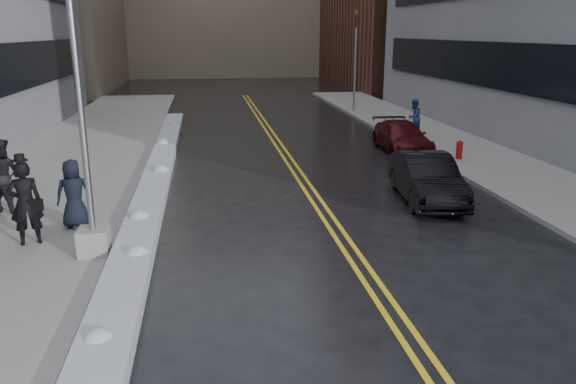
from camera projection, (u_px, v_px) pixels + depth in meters
name	position (u px, v px, depth m)	size (l,w,h in m)	color
ground	(250.00, 289.00, 11.16)	(160.00, 160.00, 0.00)	black
sidewalk_west	(64.00, 174.00, 19.83)	(5.50, 50.00, 0.15)	gray
sidewalk_east	(482.00, 160.00, 22.06)	(4.00, 50.00, 0.15)	gray
lane_line_left	(290.00, 168.00, 21.00)	(0.12, 50.00, 0.01)	gold
lane_line_right	(298.00, 168.00, 21.04)	(0.12, 50.00, 0.01)	gold
snow_ridge	(155.00, 183.00, 18.37)	(0.90, 30.00, 0.34)	#BABCC4
lamppost	(85.00, 149.00, 11.90)	(0.65, 0.65, 7.62)	gray
fire_hydrant	(459.00, 149.00, 21.79)	(0.26, 0.26, 0.73)	maroon
traffic_signal	(355.00, 57.00, 34.24)	(0.16, 0.20, 6.00)	gray
pedestrian_fedora	(25.00, 203.00, 12.89)	(0.72, 0.48, 1.98)	black
pedestrian_b	(3.00, 175.00, 15.29)	(0.99, 0.77, 2.05)	black
pedestrian_c	(74.00, 194.00, 14.06)	(0.86, 0.56, 1.75)	black
pedestrian_east	(414.00, 117.00, 26.78)	(0.82, 0.64, 1.69)	navy
car_black	(426.00, 178.00, 16.84)	(1.48, 4.25, 1.40)	black
car_maroon	(402.00, 137.00, 23.78)	(1.75, 4.32, 1.25)	#410A0F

